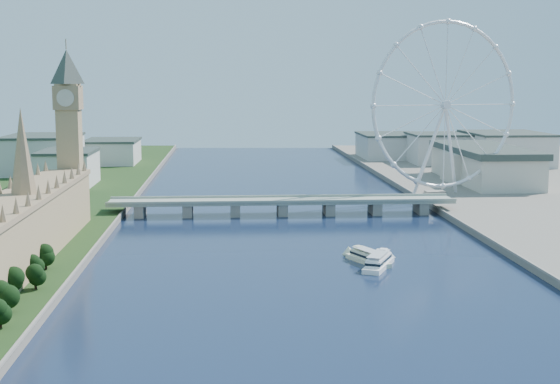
{
  "coord_description": "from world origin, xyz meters",
  "views": [
    {
      "loc": [
        -34.97,
        -190.57,
        84.26
      ],
      "look_at": [
        -7.53,
        210.0,
        27.33
      ],
      "focal_mm": 50.0,
      "sensor_mm": 36.0,
      "label": 1
    }
  ],
  "objects": [
    {
      "name": "tour_boat_near",
      "position": [
        30.69,
        162.77,
        0.0
      ],
      "size": [
        19.54,
        31.1,
        6.76
      ],
      "primitive_type": null,
      "rotation": [
        0.0,
        0.0,
        0.42
      ],
      "color": "#E7E8C0",
      "rests_on": "ground"
    },
    {
      "name": "tour_boat_far",
      "position": [
        33.68,
        152.93,
        0.0
      ],
      "size": [
        21.28,
        32.98,
        7.21
      ],
      "primitive_type": null,
      "rotation": [
        0.0,
        0.0,
        -0.44
      ],
      "color": "white",
      "rests_on": "ground"
    },
    {
      "name": "london_eye",
      "position": [
        119.98,
        355.08,
        67.52
      ],
      "size": [
        113.6,
        39.12,
        124.3
      ],
      "color": "silver",
      "rests_on": "ground"
    },
    {
      "name": "parliament_range",
      "position": [
        -128.0,
        170.0,
        18.48
      ],
      "size": [
        24.0,
        200.0,
        70.0
      ],
      "color": "tan",
      "rests_on": "ground"
    },
    {
      "name": "county_hall",
      "position": [
        175.0,
        430.0,
        0.0
      ],
      "size": [
        54.0,
        144.0,
        35.0
      ],
      "primitive_type": null,
      "color": "beige",
      "rests_on": "ground"
    },
    {
      "name": "city_skyline",
      "position": [
        39.22,
        560.08,
        16.96
      ],
      "size": [
        505.0,
        280.0,
        32.0
      ],
      "color": "beige",
      "rests_on": "ground"
    },
    {
      "name": "big_ben",
      "position": [
        -128.0,
        278.0,
        66.57
      ],
      "size": [
        20.02,
        20.02,
        110.0
      ],
      "color": "tan",
      "rests_on": "ground"
    },
    {
      "name": "westminster_bridge",
      "position": [
        0.0,
        300.0,
        6.63
      ],
      "size": [
        220.0,
        22.0,
        9.5
      ],
      "color": "gray",
      "rests_on": "ground"
    }
  ]
}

